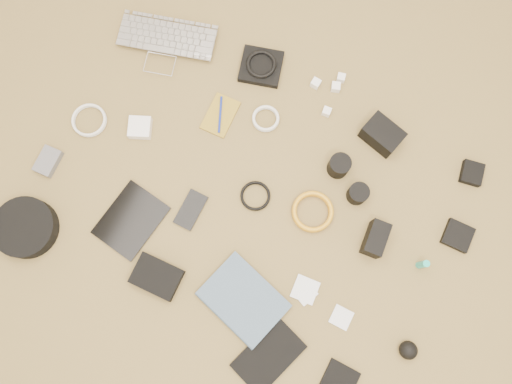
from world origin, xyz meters
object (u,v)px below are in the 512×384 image
at_px(dslr_camera, 382,135).
at_px(paperback, 223,322).
at_px(tablet, 131,220).
at_px(headphone_case, 26,228).
at_px(laptop, 164,49).
at_px(phone, 191,210).

bearing_deg(dslr_camera, paperback, -89.34).
relative_size(tablet, headphone_case, 1.09).
relative_size(laptop, phone, 2.70).
distance_m(tablet, paperback, 0.46).
xyz_separation_m(headphone_case, paperback, (0.72, 0.03, -0.02)).
xyz_separation_m(dslr_camera, tablet, (-0.63, -0.64, -0.03)).
relative_size(dslr_camera, tablet, 0.59).
bearing_deg(headphone_case, phone, 33.56).
bearing_deg(laptop, paperback, -65.78).
bearing_deg(tablet, phone, 44.94).
height_order(phone, headphone_case, headphone_case).
height_order(dslr_camera, headphone_case, dslr_camera).
height_order(dslr_camera, tablet, dslr_camera).
distance_m(laptop, phone, 0.60).
xyz_separation_m(tablet, headphone_case, (-0.29, -0.18, 0.02)).
distance_m(laptop, tablet, 0.63).
relative_size(phone, paperback, 0.51).
height_order(headphone_case, paperback, headphone_case).
bearing_deg(phone, paperback, -45.77).
bearing_deg(phone, headphone_case, -146.33).
relative_size(laptop, paperback, 1.38).
relative_size(headphone_case, paperback, 0.80).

